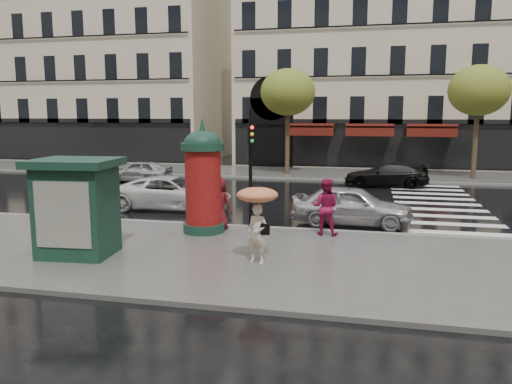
% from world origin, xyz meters
% --- Properties ---
extents(ground, '(160.00, 160.00, 0.00)m').
position_xyz_m(ground, '(0.00, 0.00, 0.00)').
color(ground, black).
rests_on(ground, ground).
extents(near_sidewalk, '(90.00, 7.00, 0.12)m').
position_xyz_m(near_sidewalk, '(0.00, -0.50, 0.06)').
color(near_sidewalk, '#474744').
rests_on(near_sidewalk, ground).
extents(far_sidewalk, '(90.00, 6.00, 0.12)m').
position_xyz_m(far_sidewalk, '(0.00, 19.00, 0.06)').
color(far_sidewalk, '#474744').
rests_on(far_sidewalk, ground).
extents(near_kerb, '(90.00, 0.25, 0.14)m').
position_xyz_m(near_kerb, '(0.00, 3.00, 0.07)').
color(near_kerb, slate).
rests_on(near_kerb, ground).
extents(far_kerb, '(90.00, 0.25, 0.14)m').
position_xyz_m(far_kerb, '(0.00, 16.00, 0.07)').
color(far_kerb, slate).
rests_on(far_kerb, ground).
extents(zebra_crossing, '(3.60, 11.75, 0.01)m').
position_xyz_m(zebra_crossing, '(6.00, 9.60, 0.01)').
color(zebra_crossing, silver).
rests_on(zebra_crossing, ground).
extents(bldg_far_corner, '(26.00, 14.00, 22.90)m').
position_xyz_m(bldg_far_corner, '(6.00, 30.00, 11.31)').
color(bldg_far_corner, '#B7A88C').
rests_on(bldg_far_corner, ground).
extents(bldg_far_left, '(24.00, 14.00, 22.90)m').
position_xyz_m(bldg_far_left, '(-22.00, 30.00, 11.31)').
color(bldg_far_left, '#B7A88C').
rests_on(bldg_far_left, ground).
extents(tree_far_left, '(3.40, 3.40, 6.64)m').
position_xyz_m(tree_far_left, '(-2.00, 18.00, 5.17)').
color(tree_far_left, '#38281C').
rests_on(tree_far_left, ground).
extents(tree_far_right, '(3.40, 3.40, 6.64)m').
position_xyz_m(tree_far_right, '(9.00, 18.00, 5.17)').
color(tree_far_right, '#38281C').
rests_on(tree_far_right, ground).
extents(woman_umbrella, '(1.05, 1.05, 2.01)m').
position_xyz_m(woman_umbrella, '(0.34, -1.03, 1.45)').
color(woman_umbrella, beige).
rests_on(woman_umbrella, near_sidewalk).
extents(woman_red, '(0.93, 0.76, 1.78)m').
position_xyz_m(woman_red, '(1.75, 2.40, 1.01)').
color(woman_red, maroon).
rests_on(woman_red, near_sidewalk).
extents(man_burgundy, '(0.96, 0.77, 1.70)m').
position_xyz_m(man_burgundy, '(-1.71, 2.40, 0.97)').
color(man_burgundy, '#561115').
rests_on(man_burgundy, near_sidewalk).
extents(morris_column, '(1.36, 1.36, 3.67)m').
position_xyz_m(morris_column, '(-2.09, 1.91, 1.88)').
color(morris_column, '#133326').
rests_on(morris_column, near_sidewalk).
extents(traffic_light, '(0.29, 0.38, 3.90)m').
position_xyz_m(traffic_light, '(-0.72, 2.73, 2.48)').
color(traffic_light, black).
rests_on(traffic_light, near_sidewalk).
extents(newsstand, '(2.30, 1.99, 2.59)m').
position_xyz_m(newsstand, '(-4.51, -1.38, 1.45)').
color(newsstand, '#133326').
rests_on(newsstand, near_sidewalk).
extents(car_silver, '(4.26, 1.93, 1.42)m').
position_xyz_m(car_silver, '(2.50, 4.46, 0.71)').
color(car_silver, '#BBBBC0').
rests_on(car_silver, ground).
extents(car_white, '(4.98, 2.45, 1.36)m').
position_xyz_m(car_white, '(-4.79, 5.84, 0.68)').
color(car_white, silver).
rests_on(car_white, ground).
extents(car_black, '(4.47, 1.96, 1.28)m').
position_xyz_m(car_black, '(3.97, 14.40, 0.64)').
color(car_black, black).
rests_on(car_black, ground).
extents(car_far_silver, '(3.79, 1.66, 1.27)m').
position_xyz_m(car_far_silver, '(-9.75, 13.08, 0.63)').
color(car_far_silver, '#ACABB0').
rests_on(car_far_silver, ground).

